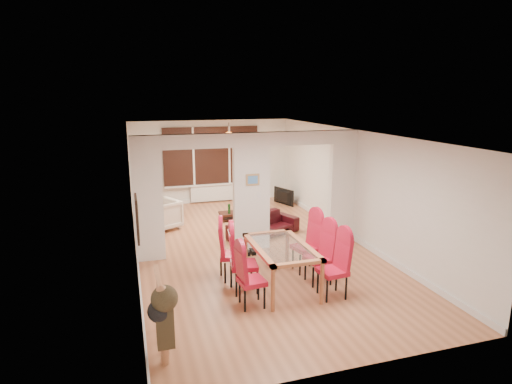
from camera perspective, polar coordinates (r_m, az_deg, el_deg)
name	(u,v)px	position (r m, az deg, el deg)	size (l,w,h in m)	color
floor	(252,249)	(9.70, -0.60, -7.54)	(5.00, 9.00, 0.01)	#B36D48
room_walls	(251,192)	(9.32, -0.62, -0.04)	(5.00, 9.00, 2.60)	silver
divider_wall	(251,192)	(9.32, -0.62, -0.04)	(5.00, 0.18, 2.60)	white
bay_window_blinds	(211,156)	(13.53, -5.95, 4.85)	(3.00, 0.08, 1.80)	black
radiator	(213,193)	(13.72, -5.81, -0.14)	(1.40, 0.08, 0.50)	white
pendant_light	(229,138)	(12.41, -3.63, 7.18)	(0.36, 0.36, 0.36)	orange
stair_newel	(160,306)	(6.22, -12.65, -14.67)	(0.40, 1.20, 1.10)	tan
wall_poster	(137,219)	(6.57, -15.58, -3.44)	(0.04, 0.52, 0.67)	gray
pillar_photo	(253,180)	(9.17, -0.45, 1.66)	(0.30, 0.03, 0.25)	#4C8CD8
dining_table	(281,266)	(7.75, 3.33, -9.85)	(0.95, 1.69, 0.79)	#AE6640
dining_chair_la	(252,277)	(7.06, -0.56, -11.22)	(0.41, 0.41, 1.02)	#B7122F
dining_chair_lb	(244,260)	(7.54, -1.62, -9.08)	(0.46, 0.46, 1.14)	#B7122F
dining_chair_lc	(232,251)	(8.04, -3.22, -7.86)	(0.43, 0.43, 1.09)	#B7122F
dining_chair_ra	(333,267)	(7.45, 10.17, -9.78)	(0.43, 0.43, 1.09)	#B7122F
dining_chair_rb	(318,255)	(7.95, 8.33, -8.30)	(0.43, 0.43, 1.07)	#B7122F
dining_chair_rc	(305,244)	(8.41, 6.61, -6.87)	(0.44, 0.44, 1.11)	#B7122F
sofa	(264,225)	(10.47, 1.01, -4.44)	(1.82, 0.71, 0.53)	black
armchair	(161,215)	(11.20, -12.56, -2.98)	(0.84, 0.81, 0.76)	beige
person	(156,194)	(11.75, -13.15, -0.33)	(0.37, 0.56, 1.53)	black
television	(281,197)	(13.38, 3.42, -0.63)	(0.12, 0.88, 0.51)	black
coffee_table	(236,216)	(11.85, -2.68, -3.17)	(0.91, 0.46, 0.21)	#331811
bottle	(229,209)	(11.63, -3.60, -2.22)	(0.07, 0.07, 0.29)	#143F19
bowl	(242,210)	(11.92, -1.82, -2.40)	(0.23, 0.23, 0.06)	#331811
shoes	(250,252)	(9.36, -0.83, -8.02)	(0.22, 0.24, 0.09)	black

